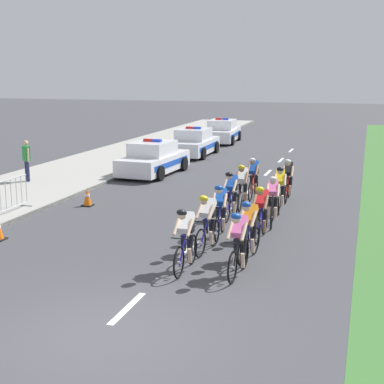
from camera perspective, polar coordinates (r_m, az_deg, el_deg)
ground_plane at (r=10.37m, az=-9.23°, el=-13.90°), size 160.00×160.00×0.00m
sidewalk_slab at (r=26.03m, az=-12.18°, el=1.78°), size 4.97×60.00×0.12m
kerb_edge at (r=24.95m, az=-7.35°, el=1.53°), size 0.16×60.00×0.13m
lane_markings_centre at (r=20.51m, az=4.73°, el=-0.82°), size 0.14×29.60×0.01m
cyclist_lead at (r=13.04m, az=-0.66°, el=-4.61°), size 0.42×1.72×1.56m
cyclist_second at (r=12.76m, az=4.66°, el=-5.02°), size 0.43×1.72×1.56m
cyclist_third at (r=14.43m, az=1.53°, el=-2.99°), size 0.45×1.72×1.56m
cyclist_fourth at (r=13.85m, az=5.69°, el=-3.69°), size 0.45×1.72×1.56m
cyclist_fifth at (r=15.71m, az=2.82°, el=-1.77°), size 0.44×1.72×1.56m
cyclist_sixth at (r=15.61m, az=6.90°, el=-1.94°), size 0.42×1.72×1.56m
cyclist_seventh at (r=17.73m, az=3.92°, el=-0.22°), size 0.43×1.72×1.56m
cyclist_eighth at (r=17.15m, az=8.03°, el=-0.72°), size 0.45×1.72×1.56m
cyclist_ninth at (r=19.10m, az=5.03°, el=0.63°), size 0.43×1.72×1.56m
cyclist_tenth at (r=18.87m, az=8.74°, el=0.40°), size 0.45×1.72×1.56m
cyclist_eleventh at (r=20.69m, az=6.12°, el=1.48°), size 0.42×1.72×1.56m
cyclist_twelfth at (r=20.53m, az=9.52°, el=1.30°), size 0.42×1.72×1.56m
police_car_nearest at (r=25.64m, az=-3.84°, el=3.27°), size 2.21×4.50×1.59m
police_car_second at (r=31.44m, az=0.20°, el=4.88°), size 2.01×4.41×1.59m
police_car_third at (r=37.49m, az=3.02°, el=5.98°), size 2.20×4.50×1.59m
crowd_barrier_rear at (r=18.86m, az=-18.03°, el=-0.48°), size 0.51×2.32×1.07m
traffic_cone_mid at (r=19.84m, az=-10.37°, el=-0.49°), size 0.36×0.36×0.64m
spectator_closest at (r=24.19m, az=-16.14°, el=3.28°), size 0.45×0.40×1.68m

